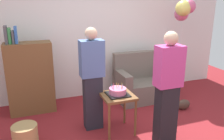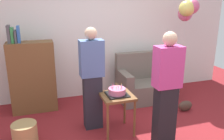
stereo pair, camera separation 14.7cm
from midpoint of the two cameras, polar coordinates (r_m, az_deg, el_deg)
wall_back at (r=5.00m, az=-4.60°, el=9.04°), size 6.00×0.10×2.70m
couch at (r=4.97m, az=6.38°, el=-3.08°), size 1.10×0.70×0.96m
bookshelf at (r=4.52m, az=-20.05°, el=-1.67°), size 0.80×0.36×1.60m
side_table at (r=3.63m, az=0.19°, el=-7.42°), size 0.48×0.48×0.63m
birthday_cake at (r=3.58m, az=0.19°, el=-5.25°), size 0.32×0.32×0.17m
person_blowing_candles at (r=3.68m, az=-5.94°, el=-2.18°), size 0.36×0.22×1.63m
person_holding_cake at (r=3.33m, az=12.02°, el=-4.56°), size 0.36×0.22×1.63m
wicker_basket at (r=3.75m, az=-21.36°, el=-14.45°), size 0.36×0.36×0.30m
handbag at (r=4.70m, az=15.97°, el=-8.03°), size 0.28×0.14×0.20m
balloon_bunch at (r=5.03m, az=16.36°, el=13.91°), size 0.40×0.41×2.01m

